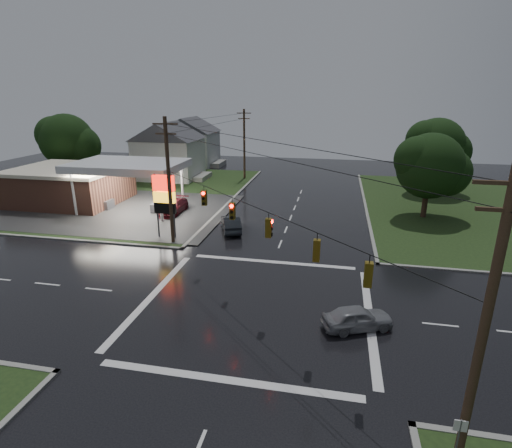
% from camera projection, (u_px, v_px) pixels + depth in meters
% --- Properties ---
extents(ground, '(120.00, 120.00, 0.00)m').
position_uv_depth(ground, '(255.00, 306.00, 25.29)').
color(ground, black).
rests_on(ground, ground).
extents(grass_nw, '(36.00, 36.00, 0.08)m').
position_uv_depth(grass_nw, '(107.00, 191.00, 54.37)').
color(grass_nw, '#1E3015').
rests_on(grass_nw, ground).
extents(gas_station, '(26.20, 18.00, 5.60)m').
position_uv_depth(gas_station, '(78.00, 183.00, 47.66)').
color(gas_station, '#2D2D2D').
rests_on(gas_station, ground).
extents(pylon_sign, '(2.00, 0.35, 6.00)m').
position_uv_depth(pylon_sign, '(164.00, 196.00, 35.78)').
color(pylon_sign, '#59595E').
rests_on(pylon_sign, ground).
extents(utility_pole_nw, '(2.20, 0.32, 11.00)m').
position_uv_depth(utility_pole_nw, '(169.00, 180.00, 34.12)').
color(utility_pole_nw, '#382619').
rests_on(utility_pole_nw, ground).
extents(utility_pole_se, '(2.20, 0.32, 11.00)m').
position_uv_depth(utility_pole_se, '(485.00, 326.00, 12.86)').
color(utility_pole_se, '#382619').
rests_on(utility_pole_se, ground).
extents(utility_pole_n, '(2.20, 0.32, 10.50)m').
position_uv_depth(utility_pole_n, '(244.00, 143.00, 60.71)').
color(utility_pole_n, '#382619').
rests_on(utility_pole_n, ground).
extents(traffic_signals, '(26.87, 26.87, 1.47)m').
position_uv_depth(traffic_signals, '(256.00, 208.00, 23.23)').
color(traffic_signals, black).
rests_on(traffic_signals, ground).
extents(house_near, '(11.05, 8.48, 8.60)m').
position_uv_depth(house_near, '(169.00, 150.00, 61.35)').
color(house_near, silver).
rests_on(house_near, ground).
extents(house_far, '(11.05, 8.48, 8.60)m').
position_uv_depth(house_far, '(190.00, 141.00, 72.70)').
color(house_far, silver).
rests_on(house_far, ground).
extents(tree_nw_behind, '(8.93, 7.60, 10.00)m').
position_uv_depth(tree_nw_behind, '(68.00, 141.00, 57.63)').
color(tree_nw_behind, black).
rests_on(tree_nw_behind, ground).
extents(tree_ne_near, '(7.99, 6.80, 8.98)m').
position_uv_depth(tree_ne_near, '(431.00, 166.00, 41.33)').
color(tree_ne_near, black).
rests_on(tree_ne_near, ground).
extents(tree_ne_far, '(8.46, 7.20, 9.80)m').
position_uv_depth(tree_ne_far, '(437.00, 146.00, 51.73)').
color(tree_ne_far, black).
rests_on(tree_ne_far, ground).
extents(car_north, '(3.13, 4.85, 1.51)m').
position_uv_depth(car_north, '(231.00, 223.00, 38.70)').
color(car_north, '#202328').
rests_on(car_north, ground).
extents(car_crossing, '(4.33, 3.03, 1.37)m').
position_uv_depth(car_crossing, '(357.00, 318.00, 22.65)').
color(car_crossing, gray).
rests_on(car_crossing, ground).
extents(car_pump, '(2.12, 5.19, 1.51)m').
position_uv_depth(car_pump, '(173.00, 207.00, 44.28)').
color(car_pump, '#4F1219').
rests_on(car_pump, ground).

